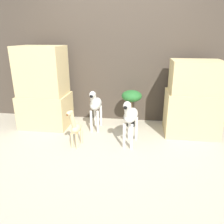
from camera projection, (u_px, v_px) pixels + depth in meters
ground_plane at (109, 150)px, 3.06m from camera, size 14.00×14.00×0.00m
wall_back at (119, 60)px, 3.86m from camera, size 6.40×0.08×2.20m
rock_pillar_left at (44, 89)px, 3.70m from camera, size 0.81×0.61×1.36m
rock_pillar_right at (193, 100)px, 3.41m from camera, size 0.81×0.61×1.17m
zebra_right at (130, 116)px, 3.06m from camera, size 0.26×0.56×0.72m
zebra_left at (95, 104)px, 3.58m from camera, size 0.18×0.55×0.72m
giraffe_figurine at (75, 128)px, 3.06m from camera, size 0.16×0.35×0.59m
potted_palm_front at (132, 98)px, 3.70m from camera, size 0.34×0.34×0.64m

